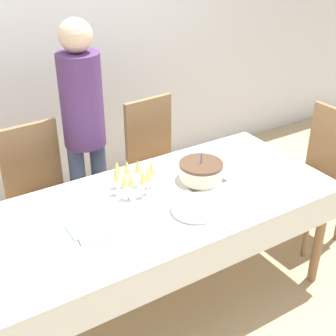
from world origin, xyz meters
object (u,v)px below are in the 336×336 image
object	(u,v)px
dining_chair_far_right	(157,157)
birthday_cake	(201,171)
champagne_tray	(133,178)
person_standing	(83,118)
dining_chair_right_end	(319,169)
dining_chair_far_left	(40,191)
plate_stack_main	(196,208)

from	to	relation	value
dining_chair_far_right	birthday_cake	size ratio (longest dim) A/B	3.67
champagne_tray	dining_chair_far_right	bearing A→B (deg)	49.84
dining_chair_far_right	person_standing	size ratio (longest dim) A/B	0.60
dining_chair_right_end	person_standing	size ratio (longest dim) A/B	0.60
dining_chair_right_end	champagne_tray	world-z (taller)	dining_chair_right_end
dining_chair_far_left	dining_chair_right_end	xyz separation A→B (m)	(1.80, -0.78, 0.00)
dining_chair_far_left	plate_stack_main	world-z (taller)	dining_chair_far_left
dining_chair_far_left	person_standing	world-z (taller)	person_standing
dining_chair_right_end	plate_stack_main	size ratio (longest dim) A/B	3.63
dining_chair_far_left	person_standing	distance (m)	0.56
dining_chair_far_right	dining_chair_far_left	bearing A→B (deg)	179.99
person_standing	birthday_cake	bearing A→B (deg)	-59.73
dining_chair_far_right	dining_chair_right_end	bearing A→B (deg)	-41.23
dining_chair_far_left	person_standing	bearing A→B (deg)	4.68
birthday_cake	person_standing	distance (m)	0.88
dining_chair_far_left	dining_chair_far_right	size ratio (longest dim) A/B	1.00
champagne_tray	plate_stack_main	world-z (taller)	champagne_tray
dining_chair_right_end	plate_stack_main	bearing A→B (deg)	-170.97
person_standing	dining_chair_right_end	bearing A→B (deg)	-29.44
birthday_cake	plate_stack_main	distance (m)	0.35
plate_stack_main	person_standing	world-z (taller)	person_standing
dining_chair_right_end	plate_stack_main	world-z (taller)	dining_chair_right_end
dining_chair_far_right	birthday_cake	distance (m)	0.76
dining_chair_far_right	plate_stack_main	bearing A→B (deg)	-109.00
dining_chair_far_left	champagne_tray	xyz separation A→B (m)	(0.37, -0.63, 0.29)
dining_chair_right_end	champagne_tray	size ratio (longest dim) A/B	3.11
dining_chair_right_end	birthday_cake	world-z (taller)	dining_chair_right_end
champagne_tray	person_standing	distance (m)	0.68
birthday_cake	person_standing	size ratio (longest dim) A/B	0.16
birthday_cake	dining_chair_right_end	bearing A→B (deg)	-4.03
person_standing	plate_stack_main	bearing A→B (deg)	-78.29
dining_chair_far_right	champagne_tray	world-z (taller)	dining_chair_far_right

